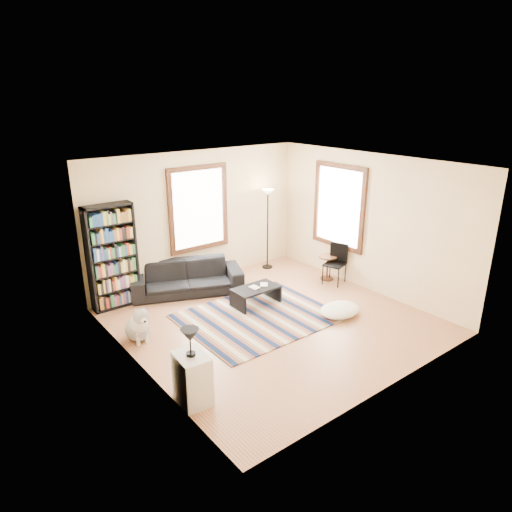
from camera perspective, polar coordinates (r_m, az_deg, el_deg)
floor at (r=8.34m, az=2.12°, el=-8.38°), size 5.00×5.00×0.10m
ceiling at (r=7.44m, az=2.41°, el=11.76°), size 5.00×5.00×0.10m
wall_back at (r=9.78m, az=-7.40°, el=4.85°), size 5.00×0.10×2.80m
wall_front at (r=6.18m, az=17.66°, el=-4.89°), size 5.00×0.10×2.80m
wall_left at (r=6.53m, az=-15.21°, el=-3.28°), size 0.10×5.00×2.80m
wall_right at (r=9.54m, az=14.12°, el=4.05°), size 0.10×5.00×2.80m
window_back at (r=9.66m, az=-7.21°, el=5.90°), size 1.20×0.06×1.60m
window_right at (r=9.93m, az=10.32°, el=6.11°), size 0.06×1.20×1.60m
rug at (r=8.44m, az=0.25°, el=-7.57°), size 2.65×2.12×0.02m
sofa at (r=9.43m, az=-8.64°, el=-2.67°), size 2.39×1.66×0.65m
bookshelf at (r=8.90m, az=-17.53°, el=-0.12°), size 0.90×0.30×2.00m
coffee_table at (r=8.83m, az=-0.03°, el=-5.04°), size 1.01×0.77×0.36m
book_a at (r=8.70m, az=-0.55°, el=-4.07°), size 0.21×0.16×0.02m
book_b at (r=8.88m, az=0.54°, el=-3.58°), size 0.23×0.24×0.01m
floor_cushion at (r=8.61m, az=10.42°, el=-6.63°), size 0.90×0.72×0.21m
floor_lamp at (r=10.47m, az=1.46°, el=3.33°), size 0.32×0.32×1.86m
side_table at (r=10.12m, az=8.91°, el=-1.44°), size 0.53×0.53×0.54m
folding_chair at (r=9.87m, az=9.80°, el=-1.05°), size 0.53×0.52×0.86m
white_cabinet at (r=6.23m, az=-7.97°, el=-14.93°), size 0.42×0.53×0.70m
table_lamp at (r=5.94m, az=-8.22°, el=-10.63°), size 0.28×0.28×0.38m
dog at (r=7.84m, az=-14.69°, el=-8.03°), size 0.47×0.64×0.63m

